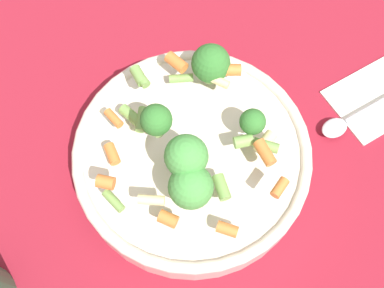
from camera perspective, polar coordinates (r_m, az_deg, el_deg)
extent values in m
plane|color=maroon|center=(0.57, 0.00, -2.68)|extent=(3.00, 3.00, 0.00)
cylinder|color=beige|center=(0.55, 0.00, -1.82)|extent=(0.29, 0.29, 0.05)
torus|color=beige|center=(0.53, 0.00, -0.89)|extent=(0.29, 0.29, 0.01)
cylinder|color=#8CB766|center=(0.56, 2.30, 8.66)|extent=(0.02, 0.02, 0.01)
sphere|color=#33722D|center=(0.54, 2.40, 10.21)|extent=(0.05, 0.05, 0.05)
cylinder|color=#8CB766|center=(0.49, -4.37, 1.83)|extent=(0.01, 0.01, 0.02)
sphere|color=#33722D|center=(0.47, -4.57, 3.07)|extent=(0.03, 0.03, 0.03)
cylinder|color=#8CB766|center=(0.49, -0.70, -2.77)|extent=(0.02, 0.02, 0.01)
sphere|color=#479342|center=(0.46, -0.74, -1.55)|extent=(0.05, 0.05, 0.05)
cylinder|color=#8CB766|center=(0.52, 7.47, 1.95)|extent=(0.01, 0.01, 0.01)
sphere|color=#33722D|center=(0.51, 7.71, 2.82)|extent=(0.03, 0.03, 0.03)
cylinder|color=#8CB766|center=(0.48, -0.67, -5.90)|extent=(0.01, 0.01, 0.01)
sphere|color=#33722D|center=(0.46, -0.70, -5.14)|extent=(0.03, 0.03, 0.03)
cylinder|color=#8CB766|center=(0.49, -0.14, -6.48)|extent=(0.02, 0.02, 0.02)
sphere|color=#479342|center=(0.47, -0.15, -5.45)|extent=(0.05, 0.05, 0.05)
cylinder|color=beige|center=(0.52, 9.28, 0.19)|extent=(0.02, 0.03, 0.01)
cylinder|color=orange|center=(0.55, -1.99, 10.32)|extent=(0.03, 0.02, 0.01)
cylinder|color=orange|center=(0.48, -10.92, -4.78)|extent=(0.02, 0.02, 0.01)
cylinder|color=#729E4C|center=(0.49, 3.78, -5.50)|extent=(0.03, 0.03, 0.01)
cylinder|color=beige|center=(0.53, 3.51, 7.94)|extent=(0.03, 0.02, 0.01)
cylinder|color=#729E4C|center=(0.53, -6.60, 8.47)|extent=(0.03, 0.02, 0.01)
cylinder|color=orange|center=(0.48, 11.08, -5.46)|extent=(0.01, 0.02, 0.01)
cylinder|color=#729E4C|center=(0.54, -7.79, 3.63)|extent=(0.03, 0.01, 0.01)
cylinder|color=beige|center=(0.48, -5.20, -7.09)|extent=(0.03, 0.03, 0.01)
cylinder|color=orange|center=(0.52, -10.12, -1.26)|extent=(0.03, 0.02, 0.01)
cylinder|color=#729E4C|center=(0.53, -6.78, 8.60)|extent=(0.03, 0.02, 0.01)
cylinder|color=orange|center=(0.50, 9.24, -1.09)|extent=(0.03, 0.02, 0.01)
cylinder|color=#729E4C|center=(0.49, -9.93, -7.12)|extent=(0.03, 0.01, 0.01)
cylinder|color=orange|center=(0.53, -9.91, 3.24)|extent=(0.03, 0.01, 0.01)
cylinder|color=#729E4C|center=(0.52, -6.41, 3.11)|extent=(0.03, 0.03, 0.01)
cylinder|color=orange|center=(0.54, 4.63, 9.36)|extent=(0.03, 0.03, 0.01)
cylinder|color=#729E4C|center=(0.51, 9.36, -0.18)|extent=(0.03, 0.02, 0.01)
cylinder|color=orange|center=(0.54, 2.67, 9.41)|extent=(0.01, 0.02, 0.01)
cylinder|color=#729E4C|center=(0.56, -1.39, 8.34)|extent=(0.03, 0.03, 0.01)
cylinder|color=orange|center=(0.48, -3.05, -9.48)|extent=(0.02, 0.02, 0.01)
cylinder|color=#729E4C|center=(0.51, 6.53, 0.36)|extent=(0.02, 0.03, 0.01)
cylinder|color=orange|center=(0.49, 4.49, -10.73)|extent=(0.03, 0.02, 0.01)
cube|color=white|center=(0.67, 23.10, 5.86)|extent=(0.13, 0.16, 0.01)
ellipsoid|color=silver|center=(0.61, 17.63, 1.96)|extent=(0.03, 0.04, 0.01)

